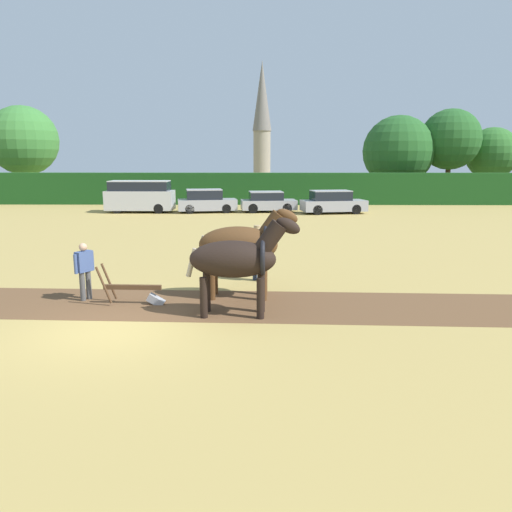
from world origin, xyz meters
name	(u,v)px	position (x,y,z in m)	size (l,w,h in m)	color
ground_plane	(113,329)	(0.00, 0.00, 0.00)	(240.00, 240.00, 0.00)	#A88E4C
plowed_furrow_strip	(35,302)	(-2.66, 2.04, 0.00)	(35.25, 2.82, 0.01)	brown
hedgerow	(223,189)	(0.00, 30.67, 1.28)	(75.08, 1.37, 2.55)	#194719
tree_center_left	(23,141)	(-18.74, 36.12, 5.31)	(6.28, 6.28, 8.45)	brown
tree_center	(398,151)	(15.42, 35.38, 4.33)	(6.31, 6.31, 7.50)	brown
tree_center_right	(450,140)	(20.01, 35.40, 5.35)	(5.36, 5.36, 8.05)	#4C3823
tree_right	(492,153)	(24.57, 37.11, 4.15)	(4.75, 4.75, 6.54)	#423323
church_spire	(262,122)	(3.13, 56.84, 8.40)	(2.47, 2.47, 16.05)	gray
draft_horse_lead_left	(238,259)	(2.71, 1.07, 1.38)	(2.77, 1.00, 2.45)	black
draft_horse_lead_right	(242,245)	(2.76, 2.63, 1.45)	(2.79, 1.11, 2.50)	#513319
plow	(138,292)	(0.08, 1.94, 0.32)	(1.73, 0.47, 1.13)	#4C331E
farmer_at_plow	(84,268)	(-1.41, 2.31, 0.88)	(0.40, 0.56, 1.54)	#4C4C4C
farmer_beside_team	(257,248)	(3.14, 4.51, 1.01)	(0.48, 0.51, 1.72)	#28334C
parked_van	(140,196)	(-5.26, 24.25, 1.12)	(4.62, 1.86, 2.19)	#BCBCC1
parked_car_left	(206,201)	(-0.65, 24.25, 0.76)	(4.28, 2.41, 1.61)	#9E9EA8
parked_car_center_left	(268,202)	(3.64, 24.67, 0.70)	(4.01, 2.27, 1.44)	#9E9EA8
parked_car_center	(333,202)	(8.06, 23.69, 0.75)	(4.58, 2.43, 1.57)	#9E9EA8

